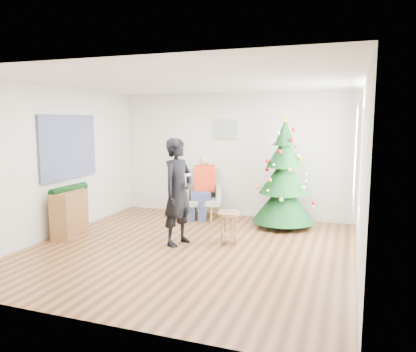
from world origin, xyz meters
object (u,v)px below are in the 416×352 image
at_px(christmas_tree, 284,177).
at_px(console, 70,212).
at_px(armchair, 202,200).
at_px(stool, 228,228).
at_px(standing_man, 178,192).

distance_m(christmas_tree, console, 3.98).
bearing_deg(christmas_tree, armchair, 173.98).
distance_m(stool, standing_man, 1.02).
xyz_separation_m(armchair, console, (-1.78, -1.98, 0.03)).
relative_size(christmas_tree, standing_man, 1.22).
height_order(christmas_tree, standing_man, christmas_tree).
relative_size(stool, standing_man, 0.31).
bearing_deg(stool, console, -172.21).
bearing_deg(console, stool, -7.67).
relative_size(armchair, standing_man, 0.57).
bearing_deg(console, christmas_tree, 11.72).
xyz_separation_m(christmas_tree, armchair, (-1.72, 0.18, -0.59)).
distance_m(standing_man, console, 2.11).
distance_m(christmas_tree, standing_man, 2.21).
relative_size(armchair, console, 1.00).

